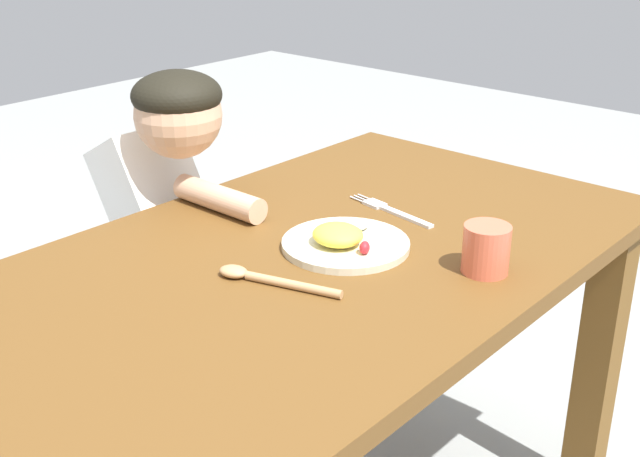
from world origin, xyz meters
The scene contains 6 objects.
dining_table centered at (0.00, 0.00, 0.59)m, with size 1.34×0.76×0.71m.
plate centered at (0.07, -0.03, 0.73)m, with size 0.22×0.22×0.05m.
fork centered at (0.26, 0.01, 0.72)m, with size 0.05×0.21×0.01m.
spoon centered at (-0.12, -0.02, 0.72)m, with size 0.09×0.21×0.02m.
drinking_cup centered at (0.15, -0.26, 0.75)m, with size 0.08×0.08×0.08m, color #DA6346.
person centered at (0.05, 0.46, 0.57)m, with size 0.18×0.44×0.97m.
Camera 1 is at (-0.93, -0.85, 1.30)m, focal length 45.87 mm.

